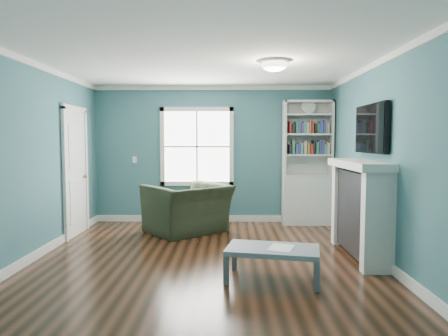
{
  "coord_description": "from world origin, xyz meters",
  "views": [
    {
      "loc": [
        0.31,
        -5.13,
        1.57
      ],
      "look_at": [
        0.24,
        0.4,
        1.19
      ],
      "focal_mm": 32.0,
      "sensor_mm": 36.0,
      "label": 1
    }
  ],
  "objects": [
    {
      "name": "floor",
      "position": [
        0.0,
        0.0,
        0.0
      ],
      "size": [
        5.0,
        5.0,
        0.0
      ],
      "primitive_type": "plane",
      "color": "black",
      "rests_on": "ground"
    },
    {
      "name": "room_walls",
      "position": [
        0.0,
        0.0,
        1.58
      ],
      "size": [
        5.0,
        5.0,
        5.0
      ],
      "color": "#396575",
      "rests_on": "ground"
    },
    {
      "name": "trim",
      "position": [
        0.0,
        0.0,
        1.24
      ],
      "size": [
        4.5,
        5.0,
        2.6
      ],
      "color": "white",
      "rests_on": "ground"
    },
    {
      "name": "window",
      "position": [
        -0.3,
        2.49,
        1.45
      ],
      "size": [
        1.4,
        0.06,
        1.5
      ],
      "color": "white",
      "rests_on": "room_walls"
    },
    {
      "name": "bookshelf",
      "position": [
        1.77,
        2.3,
        0.92
      ],
      "size": [
        0.9,
        0.35,
        2.31
      ],
      "color": "silver",
      "rests_on": "ground"
    },
    {
      "name": "fireplace",
      "position": [
        2.08,
        0.2,
        0.64
      ],
      "size": [
        0.44,
        1.58,
        1.3
      ],
      "color": "black",
      "rests_on": "ground"
    },
    {
      "name": "tv",
      "position": [
        2.2,
        0.2,
        1.72
      ],
      "size": [
        0.06,
        1.1,
        0.65
      ],
      "primitive_type": "cube",
      "color": "black",
      "rests_on": "fireplace"
    },
    {
      "name": "door",
      "position": [
        -2.22,
        1.4,
        1.07
      ],
      "size": [
        0.12,
        0.98,
        2.17
      ],
      "color": "silver",
      "rests_on": "ground"
    },
    {
      "name": "ceiling_fixture",
      "position": [
        0.9,
        0.1,
        2.55
      ],
      "size": [
        0.38,
        0.38,
        0.15
      ],
      "color": "white",
      "rests_on": "room_walls"
    },
    {
      "name": "light_switch",
      "position": [
        -1.5,
        2.48,
        1.2
      ],
      "size": [
        0.08,
        0.01,
        0.12
      ],
      "primitive_type": "cube",
      "color": "white",
      "rests_on": "room_walls"
    },
    {
      "name": "recliner",
      "position": [
        -0.39,
        1.6,
        0.55
      ],
      "size": [
        1.48,
        1.43,
        1.09
      ],
      "primitive_type": "imported",
      "rotation": [
        0.0,
        0.0,
        -2.44
      ],
      "color": "black",
      "rests_on": "ground"
    },
    {
      "name": "coffee_table",
      "position": [
        0.8,
        -0.73,
        0.32
      ],
      "size": [
        1.11,
        0.75,
        0.37
      ],
      "rotation": [
        0.0,
        0.0,
        -0.2
      ],
      "color": "#4D555C",
      "rests_on": "ground"
    },
    {
      "name": "paper_sheet",
      "position": [
        0.9,
        -0.75,
        0.37
      ],
      "size": [
        0.35,
        0.39,
        0.0
      ],
      "primitive_type": "cube",
      "rotation": [
        0.0,
        0.0,
        -0.36
      ],
      "color": "white",
      "rests_on": "coffee_table"
    }
  ]
}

